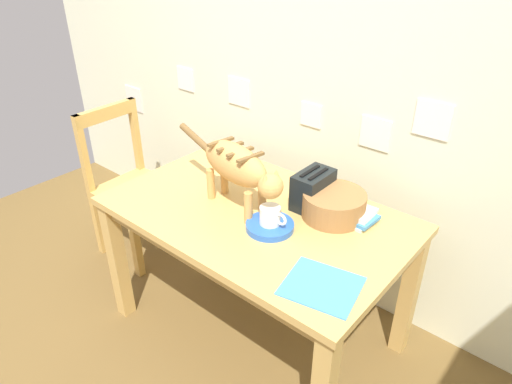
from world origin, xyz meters
TOP-DOWN VIEW (x-y plane):
  - wall_rear at (-0.00, 1.68)m, footprint 4.52×0.11m
  - dining_table at (0.14, 1.07)m, footprint 1.35×0.84m
  - cat at (0.07, 1.04)m, footprint 0.70×0.21m
  - saucer_bowl at (0.28, 1.00)m, footprint 0.21×0.21m
  - coffee_mug at (0.28, 1.00)m, footprint 0.13×0.09m
  - magazine at (0.65, 0.84)m, footprint 0.30×0.28m
  - book_stack at (0.51, 1.29)m, footprint 0.21×0.15m
  - wicker_basket at (0.43, 1.26)m, footprint 0.28×0.28m
  - toaster at (0.31, 1.27)m, footprint 0.12×0.20m
  - wooden_chair_near at (-0.91, 1.12)m, footprint 0.43×0.43m

SIDE VIEW (x-z plane):
  - wooden_chair_near at x=-0.91m, z-range -0.01..0.93m
  - dining_table at x=0.14m, z-range 0.28..1.01m
  - magazine at x=0.65m, z-range 0.73..0.74m
  - saucer_bowl at x=0.28m, z-range 0.73..0.76m
  - book_stack at x=0.51m, z-range 0.73..0.79m
  - wicker_basket at x=0.43m, z-range 0.74..0.85m
  - coffee_mug at x=0.28m, z-range 0.76..0.84m
  - toaster at x=0.31m, z-range 0.73..0.91m
  - cat at x=0.07m, z-range 0.79..1.10m
  - wall_rear at x=0.00m, z-range 0.00..2.50m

